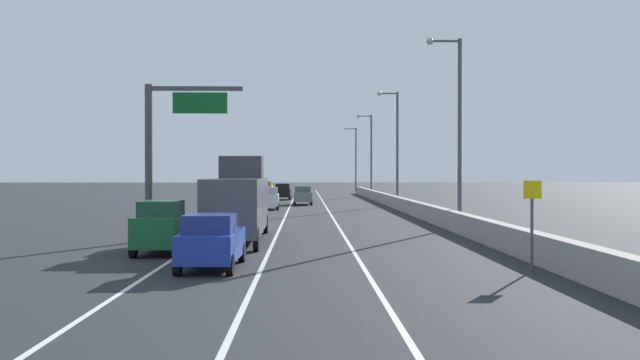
{
  "coord_description": "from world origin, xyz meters",
  "views": [
    {
      "loc": [
        -0.5,
        -4.03,
        3.25
      ],
      "look_at": [
        0.58,
        44.22,
        2.74
      ],
      "focal_mm": 36.85,
      "sensor_mm": 36.0,
      "label": 1
    }
  ],
  "objects_px": {
    "lamp_post_right_fifth": "(355,155)",
    "lamp_post_right_third": "(395,141)",
    "lamp_post_right_second": "(456,120)",
    "lamp_post_right_fourth": "(370,150)",
    "car_green_5": "(163,227)",
    "box_truck": "(238,202)",
    "overhead_sign_gantry": "(164,142)",
    "car_black_2": "(283,192)",
    "speed_advisory_sign": "(532,218)",
    "car_white_4": "(269,199)",
    "car_yellow_0": "(267,188)",
    "car_blue_3": "(212,241)",
    "car_gray_1": "(303,195)"
  },
  "relations": [
    {
      "from": "lamp_post_right_third",
      "to": "box_truck",
      "type": "distance_m",
      "value": 35.75
    },
    {
      "from": "lamp_post_right_fifth",
      "to": "car_gray_1",
      "type": "distance_m",
      "value": 49.95
    },
    {
      "from": "car_gray_1",
      "to": "car_blue_3",
      "type": "bearing_deg",
      "value": -93.69
    },
    {
      "from": "speed_advisory_sign",
      "to": "lamp_post_right_fifth",
      "type": "bearing_deg",
      "value": 89.23
    },
    {
      "from": "lamp_post_right_second",
      "to": "lamp_post_right_fourth",
      "type": "height_order",
      "value": "same"
    },
    {
      "from": "lamp_post_right_third",
      "to": "car_gray_1",
      "type": "xyz_separation_m",
      "value": [
        -9.16,
        2.68,
        -5.49
      ]
    },
    {
      "from": "car_blue_3",
      "to": "lamp_post_right_second",
      "type": "bearing_deg",
      "value": 53.96
    },
    {
      "from": "speed_advisory_sign",
      "to": "lamp_post_right_fourth",
      "type": "xyz_separation_m",
      "value": [
        1.41,
        69.1,
        4.68
      ]
    },
    {
      "from": "lamp_post_right_fourth",
      "to": "car_blue_3",
      "type": "bearing_deg",
      "value": -100.03
    },
    {
      "from": "speed_advisory_sign",
      "to": "lamp_post_right_second",
      "type": "relative_size",
      "value": 0.26
    },
    {
      "from": "car_yellow_0",
      "to": "car_green_5",
      "type": "height_order",
      "value": "car_green_5"
    },
    {
      "from": "lamp_post_right_fifth",
      "to": "car_green_5",
      "type": "height_order",
      "value": "lamp_post_right_fifth"
    },
    {
      "from": "car_white_4",
      "to": "car_blue_3",
      "type": "bearing_deg",
      "value": -89.89
    },
    {
      "from": "lamp_post_right_second",
      "to": "box_truck",
      "type": "bearing_deg",
      "value": -148.19
    },
    {
      "from": "lamp_post_right_fourth",
      "to": "car_gray_1",
      "type": "relative_size",
      "value": 2.47
    },
    {
      "from": "lamp_post_right_third",
      "to": "car_white_4",
      "type": "xyz_separation_m",
      "value": [
        -12.14,
        -6.16,
        -5.47
      ]
    },
    {
      "from": "lamp_post_right_third",
      "to": "lamp_post_right_second",
      "type": "bearing_deg",
      "value": -89.74
    },
    {
      "from": "lamp_post_right_second",
      "to": "lamp_post_right_fifth",
      "type": "bearing_deg",
      "value": 90.19
    },
    {
      "from": "car_yellow_0",
      "to": "car_gray_1",
      "type": "bearing_deg",
      "value": -79.61
    },
    {
      "from": "lamp_post_right_fifth",
      "to": "car_black_2",
      "type": "xyz_separation_m",
      "value": [
        -11.48,
        -36.12,
        -5.46
      ]
    },
    {
      "from": "overhead_sign_gantry",
      "to": "car_black_2",
      "type": "xyz_separation_m",
      "value": [
        4.03,
        48.64,
        -3.74
      ]
    },
    {
      "from": "speed_advisory_sign",
      "to": "car_yellow_0",
      "type": "height_order",
      "value": "speed_advisory_sign"
    },
    {
      "from": "lamp_post_right_third",
      "to": "lamp_post_right_fifth",
      "type": "relative_size",
      "value": 1.0
    },
    {
      "from": "car_gray_1",
      "to": "box_truck",
      "type": "xyz_separation_m",
      "value": [
        -2.94,
        -36.0,
        0.91
      ]
    },
    {
      "from": "lamp_post_right_second",
      "to": "box_truck",
      "type": "xyz_separation_m",
      "value": [
        -12.22,
        -7.58,
        -4.58
      ]
    },
    {
      "from": "car_yellow_0",
      "to": "car_blue_3",
      "type": "xyz_separation_m",
      "value": [
        2.57,
        -75.07,
        -0.08
      ]
    },
    {
      "from": "lamp_post_right_fifth",
      "to": "car_gray_1",
      "type": "xyz_separation_m",
      "value": [
        -9.03,
        -48.82,
        -5.49
      ]
    },
    {
      "from": "speed_advisory_sign",
      "to": "car_gray_1",
      "type": "xyz_separation_m",
      "value": [
        -7.75,
        46.03,
        -0.81
      ]
    },
    {
      "from": "lamp_post_right_second",
      "to": "car_gray_1",
      "type": "distance_m",
      "value": 30.4
    },
    {
      "from": "car_black_2",
      "to": "car_white_4",
      "type": "xyz_separation_m",
      "value": [
        -0.52,
        -21.54,
        -0.01
      ]
    },
    {
      "from": "lamp_post_right_fourth",
      "to": "car_blue_3",
      "type": "distance_m",
      "value": 69.53
    },
    {
      "from": "car_black_2",
      "to": "box_truck",
      "type": "bearing_deg",
      "value": -90.57
    },
    {
      "from": "speed_advisory_sign",
      "to": "box_truck",
      "type": "height_order",
      "value": "box_truck"
    },
    {
      "from": "lamp_post_right_third",
      "to": "lamp_post_right_fourth",
      "type": "bearing_deg",
      "value": 90.0
    },
    {
      "from": "speed_advisory_sign",
      "to": "box_truck",
      "type": "relative_size",
      "value": 0.31
    },
    {
      "from": "car_black_2",
      "to": "lamp_post_right_third",
      "type": "bearing_deg",
      "value": -52.92
    },
    {
      "from": "lamp_post_right_fifth",
      "to": "car_white_4",
      "type": "relative_size",
      "value": 2.76
    },
    {
      "from": "lamp_post_right_fifth",
      "to": "car_black_2",
      "type": "distance_m",
      "value": 38.29
    },
    {
      "from": "overhead_sign_gantry",
      "to": "car_yellow_0",
      "type": "bearing_deg",
      "value": 89.12
    },
    {
      "from": "car_gray_1",
      "to": "lamp_post_right_fourth",
      "type": "bearing_deg",
      "value": 68.34
    },
    {
      "from": "lamp_post_right_fifth",
      "to": "lamp_post_right_third",
      "type": "bearing_deg",
      "value": -89.85
    },
    {
      "from": "lamp_post_right_second",
      "to": "car_black_2",
      "type": "bearing_deg",
      "value": 105.93
    },
    {
      "from": "car_white_4",
      "to": "lamp_post_right_fifth",
      "type": "bearing_deg",
      "value": 78.24
    },
    {
      "from": "car_white_4",
      "to": "lamp_post_right_third",
      "type": "bearing_deg",
      "value": 26.89
    },
    {
      "from": "car_green_5",
      "to": "lamp_post_right_third",
      "type": "bearing_deg",
      "value": 68.89
    },
    {
      "from": "car_yellow_0",
      "to": "car_gray_1",
      "type": "xyz_separation_m",
      "value": [
        5.48,
        -29.89,
        -0.05
      ]
    },
    {
      "from": "car_blue_3",
      "to": "lamp_post_right_fifth",
      "type": "bearing_deg",
      "value": 82.76
    },
    {
      "from": "lamp_post_right_third",
      "to": "box_truck",
      "type": "bearing_deg",
      "value": -109.96
    },
    {
      "from": "overhead_sign_gantry",
      "to": "lamp_post_right_fifth",
      "type": "distance_m",
      "value": 86.18
    },
    {
      "from": "lamp_post_right_fifth",
      "to": "overhead_sign_gantry",
      "type": "bearing_deg",
      "value": -100.37
    }
  ]
}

